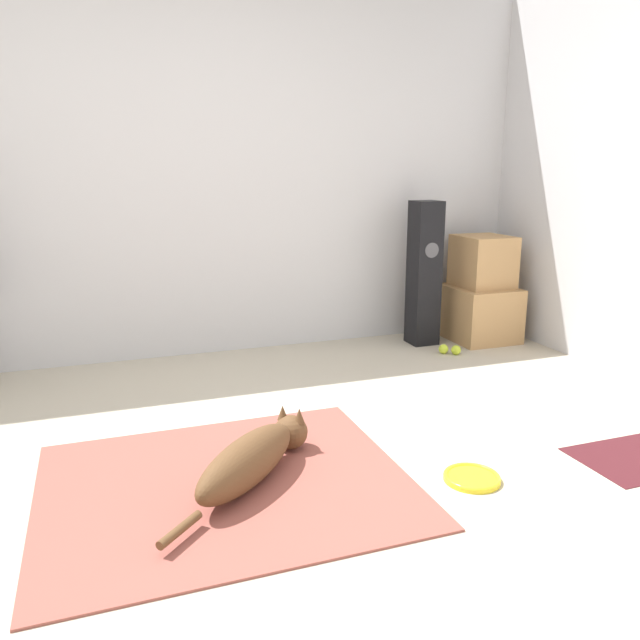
% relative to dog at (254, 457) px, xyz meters
% --- Properties ---
extents(ground_plane, '(12.00, 12.00, 0.00)m').
position_rel_dog_xyz_m(ground_plane, '(-0.13, -0.19, -0.11)').
color(ground_plane, '#BCB29E').
extents(wall_back, '(8.00, 0.06, 2.55)m').
position_rel_dog_xyz_m(wall_back, '(-0.13, 1.91, 1.17)').
color(wall_back, silver).
rests_on(wall_back, ground_plane).
extents(area_rug, '(1.45, 1.22, 0.01)m').
position_rel_dog_xyz_m(area_rug, '(-0.12, 0.01, -0.10)').
color(area_rug, '#934C42').
rests_on(area_rug, ground_plane).
extents(dog, '(0.73, 0.72, 0.20)m').
position_rel_dog_xyz_m(dog, '(0.00, 0.00, 0.00)').
color(dog, brown).
rests_on(dog, area_rug).
extents(frisbee, '(0.23, 0.23, 0.03)m').
position_rel_dog_xyz_m(frisbee, '(0.84, -0.29, -0.10)').
color(frisbee, yellow).
rests_on(frisbee, ground_plane).
extents(cardboard_box_lower, '(0.45, 0.49, 0.39)m').
position_rel_dog_xyz_m(cardboard_box_lower, '(2.10, 1.55, 0.09)').
color(cardboard_box_lower, tan).
rests_on(cardboard_box_lower, ground_plane).
extents(cardboard_box_upper, '(0.35, 0.39, 0.37)m').
position_rel_dog_xyz_m(cardboard_box_upper, '(2.11, 1.57, 0.47)').
color(cardboard_box_upper, tan).
rests_on(cardboard_box_upper, cardboard_box_lower).
extents(floor_speaker, '(0.19, 0.19, 1.02)m').
position_rel_dog_xyz_m(floor_speaker, '(1.65, 1.60, 0.40)').
color(floor_speaker, black).
rests_on(floor_speaker, ground_plane).
extents(tennis_ball_by_boxes, '(0.07, 0.07, 0.07)m').
position_rel_dog_xyz_m(tennis_ball_by_boxes, '(1.72, 1.26, -0.08)').
color(tennis_ball_by_boxes, '#C6E033').
rests_on(tennis_ball_by_boxes, ground_plane).
extents(tennis_ball_near_speaker, '(0.07, 0.07, 0.07)m').
position_rel_dog_xyz_m(tennis_ball_near_speaker, '(1.66, 1.31, -0.08)').
color(tennis_ball_near_speaker, '#C6E033').
rests_on(tennis_ball_near_speaker, ground_plane).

